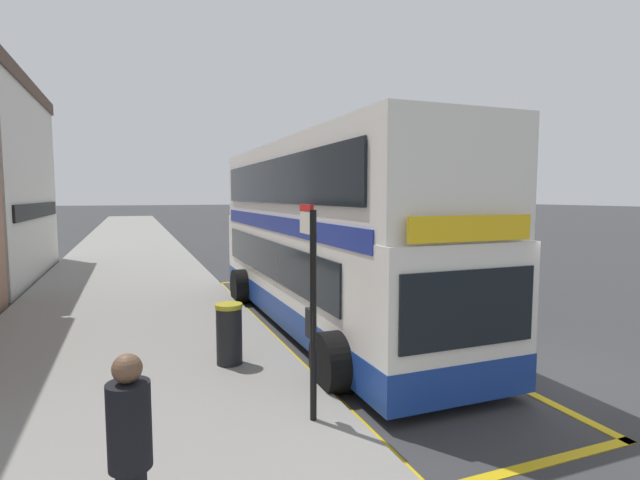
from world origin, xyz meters
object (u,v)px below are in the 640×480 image
double_decker_bus (323,241)px  pedestrian_waiting_near_sign (130,454)px  parked_car_silver_behind (246,217)px  litter_bin (229,334)px  bus_stop_sign (311,296)px

double_decker_bus → pedestrian_waiting_near_sign: (-4.40, -6.92, -0.94)m
parked_car_silver_behind → litter_bin: (-10.09, -44.00, -0.11)m
bus_stop_sign → litter_bin: bus_stop_sign is taller
pedestrian_waiting_near_sign → litter_bin: bearing=70.2°
bus_stop_sign → parked_car_silver_behind: bus_stop_sign is taller
double_decker_bus → parked_car_silver_behind: double_decker_bus is taller
pedestrian_waiting_near_sign → double_decker_bus: bearing=57.6°
pedestrian_waiting_near_sign → litter_bin: pedestrian_waiting_near_sign is taller
pedestrian_waiting_near_sign → parked_car_silver_behind: bearing=76.4°
parked_car_silver_behind → litter_bin: parked_car_silver_behind is taller
double_decker_bus → bus_stop_sign: (-2.13, -4.92, -0.24)m
pedestrian_waiting_near_sign → bus_stop_sign: bearing=41.4°
bus_stop_sign → parked_car_silver_behind: 47.49m
parked_car_silver_behind → litter_bin: bearing=75.5°
double_decker_bus → bus_stop_sign: double_decker_bus is taller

